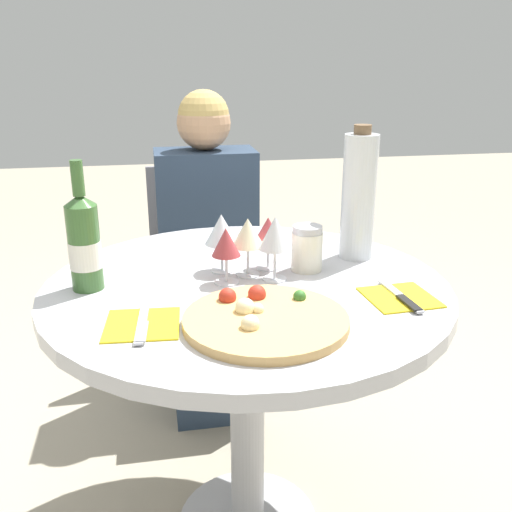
# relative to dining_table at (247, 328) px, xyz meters

# --- Properties ---
(dining_table) EXTENTS (0.98, 0.98, 0.75)m
(dining_table) POSITION_rel_dining_table_xyz_m (0.00, 0.00, 0.00)
(dining_table) COLOR #B2B2B7
(dining_table) RESTS_ON ground_plane
(chair_behind_diner) EXTENTS (0.43, 0.43, 0.86)m
(chair_behind_diner) POSITION_rel_dining_table_xyz_m (-0.02, 0.87, -0.21)
(chair_behind_diner) COLOR slate
(chair_behind_diner) RESTS_ON ground_plane
(seated_diner) EXTENTS (0.37, 0.44, 1.16)m
(seated_diner) POSITION_rel_dining_table_xyz_m (-0.02, 0.73, -0.10)
(seated_diner) COLOR #28384C
(seated_diner) RESTS_ON ground_plane
(pizza_large) EXTENTS (0.34, 0.34, 0.05)m
(pizza_large) POSITION_rel_dining_table_xyz_m (-0.00, -0.23, 0.14)
(pizza_large) COLOR tan
(pizza_large) RESTS_ON dining_table
(wine_bottle) EXTENTS (0.07, 0.07, 0.30)m
(wine_bottle) POSITION_rel_dining_table_xyz_m (-0.37, 0.03, 0.24)
(wine_bottle) COLOR #38602D
(wine_bottle) RESTS_ON dining_table
(tall_carafe) EXTENTS (0.09, 0.09, 0.36)m
(tall_carafe) POSITION_rel_dining_table_xyz_m (0.33, 0.13, 0.29)
(tall_carafe) COLOR silver
(tall_carafe) RESTS_ON dining_table
(sugar_shaker) EXTENTS (0.08, 0.08, 0.12)m
(sugar_shaker) POSITION_rel_dining_table_xyz_m (0.17, 0.06, 0.18)
(sugar_shaker) COLOR silver
(sugar_shaker) RESTS_ON dining_table
(wine_glass_back_left) EXTENTS (0.08, 0.08, 0.15)m
(wine_glass_back_left) POSITION_rel_dining_table_xyz_m (-0.05, 0.09, 0.23)
(wine_glass_back_left) COLOR silver
(wine_glass_back_left) RESTS_ON dining_table
(wine_glass_front_right) EXTENTS (0.08, 0.08, 0.16)m
(wine_glass_front_right) POSITION_rel_dining_table_xyz_m (0.07, 0.01, 0.24)
(wine_glass_front_right) COLOR silver
(wine_glass_front_right) RESTS_ON dining_table
(wine_glass_front_left) EXTENTS (0.07, 0.07, 0.14)m
(wine_glass_front_left) POSITION_rel_dining_table_xyz_m (-0.05, 0.01, 0.22)
(wine_glass_front_left) COLOR silver
(wine_glass_front_left) RESTS_ON dining_table
(wine_glass_back_right) EXTENTS (0.07, 0.07, 0.14)m
(wine_glass_back_right) POSITION_rel_dining_table_xyz_m (0.07, 0.09, 0.22)
(wine_glass_back_right) COLOR silver
(wine_glass_back_right) RESTS_ON dining_table
(wine_glass_center) EXTENTS (0.08, 0.08, 0.15)m
(wine_glass_center) POSITION_rel_dining_table_xyz_m (0.01, 0.05, 0.23)
(wine_glass_center) COLOR silver
(wine_glass_center) RESTS_ON dining_table
(place_setting_left) EXTENTS (0.16, 0.19, 0.01)m
(place_setting_left) POSITION_rel_dining_table_xyz_m (-0.25, -0.20, 0.13)
(place_setting_left) COLOR yellow
(place_setting_left) RESTS_ON dining_table
(place_setting_right) EXTENTS (0.16, 0.19, 0.01)m
(place_setting_right) POSITION_rel_dining_table_xyz_m (0.33, -0.16, 0.13)
(place_setting_right) COLOR yellow
(place_setting_right) RESTS_ON dining_table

